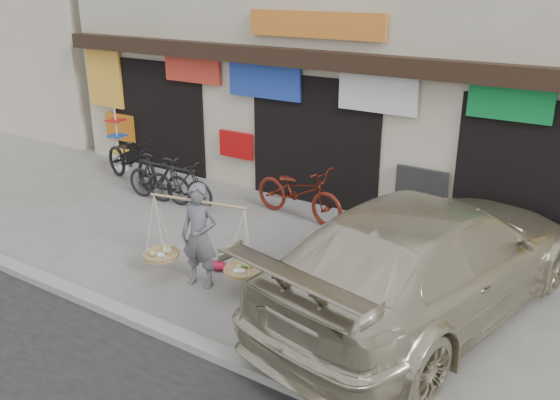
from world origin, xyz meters
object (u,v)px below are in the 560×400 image
Objects in this scene: suv at (429,257)px; display_rack at (118,145)px; street_vendor at (200,240)px; bike_0 at (131,159)px; bike_3 at (159,178)px; bike_2 at (299,192)px; bike_1 at (179,183)px.

display_rack is at bearing -3.13° from suv.
street_vendor reaches higher than bike_0.
bike_2 is at bearing -77.98° from bike_3.
street_vendor is 1.16× the size of bike_3.
bike_3 is (-0.58, 0.00, 0.00)m from bike_1.
bike_0 reaches higher than bike_2.
display_rack is (-5.65, 3.45, -0.14)m from street_vendor.
bike_2 is 1.23× the size of bike_3.
street_vendor is at bearing -135.68° from bike_1.
bike_1 is at bearing 115.48° from bike_2.
bike_1 is at bearing -93.48° from bike_3.
bike_0 is 1.29× the size of bike_1.
bike_3 is 6.55m from suv.
bike_1 is at bearing -19.52° from display_rack.
bike_2 is at bearing -2.48° from display_rack.
bike_1 is 2.58m from bike_2.
suv is at bearing -105.07° from bike_1.
bike_2 is 3.99m from suv.
street_vendor is at bearing 31.35° from suv.
bike_2 is (2.44, 0.84, 0.04)m from bike_1.
street_vendor is at bearing -130.10° from bike_3.
bike_2 is 1.35× the size of display_rack.
bike_0 is 1.20m from display_rack.
bike_1 is 0.27× the size of suv.
suv is 4.05× the size of display_rack.
street_vendor is 5.43m from bike_0.
bike_0 is 1.05× the size of bike_2.
bike_2 is at bearing -70.93° from bike_0.
bike_1 is 5.98m from suv.
bike_0 is 1.42× the size of display_rack.
bike_1 is at bearing -0.36° from suv.
street_vendor is 1.16× the size of bike_1.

